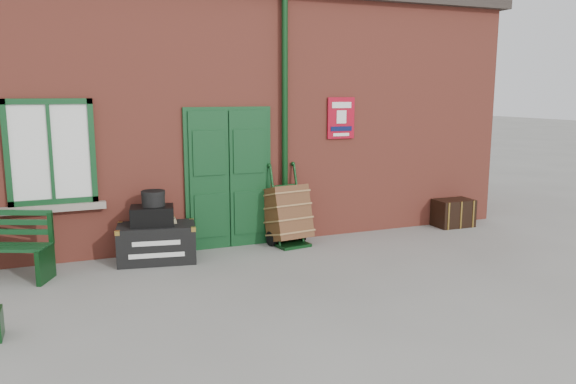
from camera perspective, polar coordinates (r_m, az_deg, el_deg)
ground at (r=8.03m, az=-0.90°, el=-7.92°), size 80.00×80.00×0.00m
station_building at (r=10.97m, az=-7.58°, el=8.34°), size 10.30×4.30×4.36m
houdini_trunk at (r=8.57m, az=-13.18°, el=-5.07°), size 1.21×0.80×0.56m
strongbox at (r=8.47m, az=-13.63°, el=-2.35°), size 0.68×0.55×0.28m
hatbox at (r=8.45m, az=-13.53°, el=-0.62°), size 0.39×0.39×0.22m
suitcase_back at (r=8.74m, az=-12.84°, el=-4.16°), size 0.39×0.52×0.74m
suitcase_front at (r=8.78m, az=-11.67°, el=-4.40°), size 0.32×0.47×0.64m
porter_trolley at (r=9.22m, az=-0.02°, el=-2.28°), size 0.73×0.77×1.31m
dark_trunk at (r=10.97m, az=16.43°, el=-2.04°), size 0.71×0.47×0.51m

